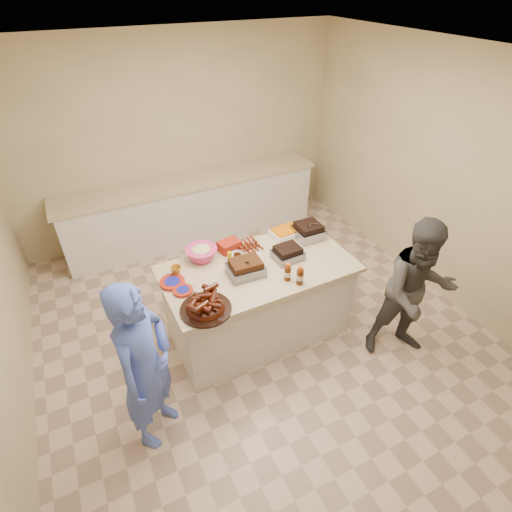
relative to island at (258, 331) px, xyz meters
name	(u,v)px	position (x,y,z in m)	size (l,w,h in m)	color
room	(262,334)	(0.02, -0.06, 0.00)	(4.50, 5.00, 2.70)	#C9B787
back_counter	(193,208)	(0.02, 2.14, 0.45)	(3.60, 0.64, 0.90)	silver
island	(258,331)	(0.00, 0.00, 0.00)	(1.86, 0.98, 0.88)	silver
rib_platter	(206,310)	(-0.66, -0.34, 0.88)	(0.44, 0.44, 0.18)	#441104
pulled_pork_tray	(246,274)	(-0.15, -0.04, 0.88)	(0.33, 0.25, 0.10)	#47230F
brisket_tray	(287,258)	(0.32, 0.00, 0.88)	(0.28, 0.23, 0.08)	black
roasting_pan	(308,237)	(0.71, 0.24, 0.88)	(0.28, 0.28, 0.11)	gray
coleslaw_bowl	(202,259)	(-0.44, 0.36, 0.88)	(0.31, 0.31, 0.22)	#CA3170
sausage_plate	(249,249)	(0.05, 0.31, 0.88)	(0.28, 0.28, 0.05)	silver
mac_cheese_dish	(286,235)	(0.52, 0.37, 0.88)	(0.31, 0.23, 0.08)	orange
bbq_bottle_a	(299,283)	(0.23, -0.39, 0.88)	(0.07, 0.07, 0.19)	#451C05
bbq_bottle_b	(287,280)	(0.16, -0.29, 0.88)	(0.06, 0.06, 0.18)	#451C05
mustard_bottle	(230,260)	(-0.20, 0.23, 0.88)	(0.04, 0.04, 0.12)	#E6B205
sauce_bowl	(238,258)	(-0.12, 0.22, 0.88)	(0.15, 0.05, 0.15)	silver
plate_stack_large	(173,284)	(-0.82, 0.13, 0.88)	(0.23, 0.23, 0.03)	maroon
plate_stack_small	(183,292)	(-0.76, -0.03, 0.88)	(0.18, 0.18, 0.02)	maroon
plastic_cup	(177,275)	(-0.74, 0.23, 0.88)	(0.10, 0.10, 0.10)	#A7701D
basket_stack	(229,250)	(-0.14, 0.39, 0.88)	(0.21, 0.16, 0.10)	maroon
guest_blue	(160,426)	(-1.26, -0.63, 0.00)	(0.58, 1.58, 0.38)	#4C67D7
guest_gray	(399,347)	(1.23, -0.86, 0.00)	(0.74, 1.52, 0.58)	#484642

